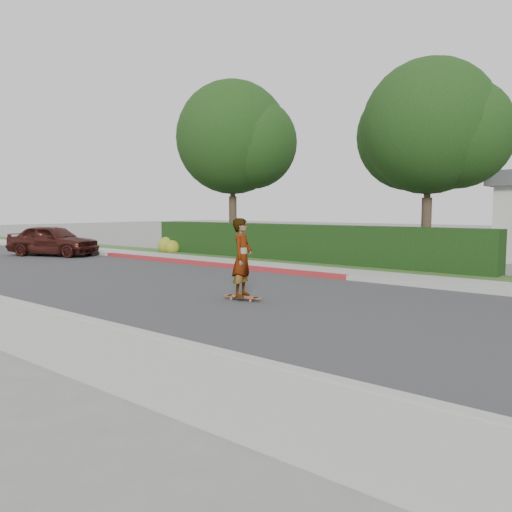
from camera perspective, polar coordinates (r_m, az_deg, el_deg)
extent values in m
plane|color=slate|center=(12.36, -2.90, -4.44)|extent=(120.00, 120.00, 0.00)
cube|color=#2D2D30|center=(12.35, -2.90, -4.42)|extent=(60.00, 8.00, 0.01)
cube|color=#9E9E99|center=(9.74, -19.36, -6.97)|extent=(60.00, 0.20, 0.15)
cube|color=gray|center=(9.32, -24.11, -7.78)|extent=(60.00, 1.60, 0.12)
cube|color=#9E9E99|center=(15.60, 7.23, -2.14)|extent=(60.00, 0.20, 0.15)
cube|color=maroon|center=(18.70, -5.90, -0.87)|extent=(12.00, 0.21, 0.15)
cube|color=gray|center=(16.37, 8.89, -1.86)|extent=(60.00, 1.60, 0.12)
cube|color=#2D4C1E|center=(17.76, 11.49, -1.37)|extent=(60.00, 1.60, 0.10)
cube|color=black|center=(19.75, 4.61, 1.43)|extent=(15.00, 1.00, 1.50)
sphere|color=#2D4C19|center=(24.31, -10.09, 1.16)|extent=(0.90, 0.90, 0.90)
sphere|color=#2D4C19|center=(23.73, -9.50, 0.95)|extent=(0.70, 0.70, 0.70)
cylinder|color=#33261C|center=(23.52, -2.66, 3.54)|extent=(0.36, 0.36, 2.70)
cylinder|color=#33261C|center=(23.54, -2.68, 8.47)|extent=(0.24, 0.24, 2.25)
sphere|color=black|center=(23.74, -2.70, 13.36)|extent=(5.20, 5.20, 5.20)
sphere|color=black|center=(24.54, -3.49, 12.62)|extent=(4.42, 4.42, 4.42)
sphere|color=black|center=(23.34, -0.51, 12.76)|extent=(4.16, 4.16, 4.16)
cylinder|color=#33261C|center=(19.25, 18.85, 2.58)|extent=(0.36, 0.36, 2.52)
cylinder|color=#33261C|center=(19.26, 19.02, 8.20)|extent=(0.24, 0.24, 2.10)
sphere|color=black|center=(19.45, 19.20, 13.77)|extent=(4.80, 4.80, 4.80)
sphere|color=black|center=(20.08, 17.38, 12.97)|extent=(4.08, 4.08, 4.08)
sphere|color=black|center=(19.40, 22.04, 12.80)|extent=(3.84, 3.84, 3.84)
cylinder|color=#CD5D38|center=(11.63, -2.86, -4.89)|extent=(0.06, 0.04, 0.05)
cylinder|color=#CD5D38|center=(11.75, -2.47, -4.78)|extent=(0.06, 0.04, 0.05)
cylinder|color=#CD5D38|center=(11.36, -0.63, -5.13)|extent=(0.06, 0.04, 0.05)
cylinder|color=#CD5D38|center=(11.49, -0.27, -5.01)|extent=(0.06, 0.04, 0.05)
cube|color=silver|center=(11.68, -2.66, -4.66)|extent=(0.07, 0.16, 0.02)
cube|color=silver|center=(11.42, -0.45, -4.89)|extent=(0.07, 0.16, 0.02)
cube|color=brown|center=(11.54, -1.57, -4.68)|extent=(0.80, 0.32, 0.02)
cylinder|color=brown|center=(11.75, -3.20, -4.51)|extent=(0.22, 0.22, 0.02)
cylinder|color=brown|center=(11.35, 0.12, -4.85)|extent=(0.22, 0.22, 0.02)
imported|color=white|center=(11.42, -1.58, -0.18)|extent=(0.62, 0.76, 1.80)
imported|color=#3D1813|center=(24.27, -22.20, 1.67)|extent=(4.45, 3.09, 1.41)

